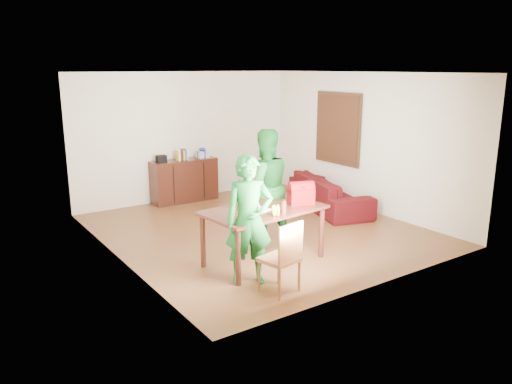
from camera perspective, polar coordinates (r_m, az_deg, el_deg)
room at (r=8.60m, az=-0.04°, el=4.19°), size 5.20×5.70×2.90m
table at (r=7.19m, az=0.90°, el=-2.70°), size 1.82×1.14×0.81m
chair at (r=6.39m, az=2.76°, el=-9.07°), size 0.50×0.48×0.95m
person_near at (r=6.46m, az=-0.80°, el=-3.27°), size 0.74×0.62×1.72m
person_far at (r=7.96m, az=0.99°, el=0.58°), size 1.07×0.93×1.86m
laptop at (r=7.03m, az=0.16°, el=-1.82°), size 0.39×0.32×0.24m
bananas at (r=6.81m, az=2.28°, el=-2.51°), size 0.16×0.10×0.06m
bottle at (r=6.92m, az=3.19°, el=-1.66°), size 0.09×0.09×0.20m
red_bag at (r=7.39m, az=5.16°, el=-0.37°), size 0.42×0.32×0.27m
sofa at (r=10.15m, az=8.38°, el=-0.09°), size 1.49×2.40×0.66m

